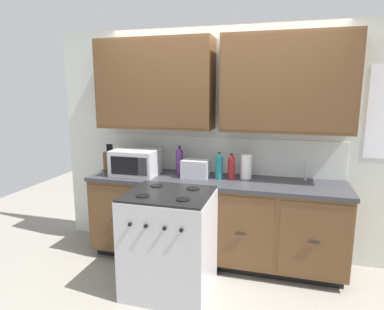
{
  "coord_description": "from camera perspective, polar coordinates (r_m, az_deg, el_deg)",
  "views": [
    {
      "loc": [
        0.68,
        -3.0,
        1.83
      ],
      "look_at": [
        -0.23,
        0.27,
        1.17
      ],
      "focal_mm": 31.09,
      "sensor_mm": 36.0,
      "label": 1
    }
  ],
  "objects": [
    {
      "name": "paper_towel_roll",
      "position": [
        3.52,
        9.26,
        -1.93
      ],
      "size": [
        0.12,
        0.12,
        0.26
      ],
      "primitive_type": "cylinder",
      "color": "white",
      "rests_on": "counter_run"
    },
    {
      "name": "microwave",
      "position": [
        3.67,
        -9.69,
        -1.26
      ],
      "size": [
        0.48,
        0.37,
        0.28
      ],
      "color": "#B7B7BC",
      "rests_on": "counter_run"
    },
    {
      "name": "bottle_red",
      "position": [
        3.48,
        6.77,
        -1.97
      ],
      "size": [
        0.08,
        0.08,
        0.27
      ],
      "color": "maroon",
      "rests_on": "counter_run"
    },
    {
      "name": "counter_run",
      "position": [
        3.63,
        3.7,
        -10.99
      ],
      "size": [
        2.68,
        0.64,
        0.92
      ],
      "color": "black",
      "rests_on": "ground_plane"
    },
    {
      "name": "ground_plane",
      "position": [
        3.58,
        2.51,
        -19.78
      ],
      "size": [
        8.0,
        8.0,
        0.0
      ],
      "primitive_type": "plane",
      "color": "gray"
    },
    {
      "name": "wall_unit",
      "position": [
        3.57,
        4.6,
        8.21
      ],
      "size": [
        3.85,
        0.4,
        2.51
      ],
      "color": "silver",
      "rests_on": "ground_plane"
    },
    {
      "name": "knife_block",
      "position": [
        3.94,
        -13.79,
        -0.96
      ],
      "size": [
        0.11,
        0.14,
        0.31
      ],
      "color": "#52361E",
      "rests_on": "counter_run"
    },
    {
      "name": "toaster",
      "position": [
        3.51,
        0.57,
        -2.39
      ],
      "size": [
        0.28,
        0.18,
        0.19
      ],
      "color": "#B7B7BC",
      "rests_on": "counter_run"
    },
    {
      "name": "bottle_violet",
      "position": [
        3.71,
        -2.15,
        -0.83
      ],
      "size": [
        0.08,
        0.08,
        0.31
      ],
      "color": "#663384",
      "rests_on": "counter_run"
    },
    {
      "name": "sink_faucet",
      "position": [
        3.61,
        18.98,
        -2.57
      ],
      "size": [
        0.02,
        0.02,
        0.2
      ],
      "primitive_type": "cylinder",
      "color": "#B2B5BA",
      "rests_on": "counter_run"
    },
    {
      "name": "bottle_teal",
      "position": [
        3.47,
        4.68,
        -1.85
      ],
      "size": [
        0.08,
        0.08,
        0.29
      ],
      "color": "#1E707A",
      "rests_on": "counter_run"
    },
    {
      "name": "stove_range",
      "position": [
        3.14,
        -3.87,
        -14.66
      ],
      "size": [
        0.76,
        0.68,
        0.95
      ],
      "color": "#B7B7BC",
      "rests_on": "ground_plane"
    }
  ]
}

